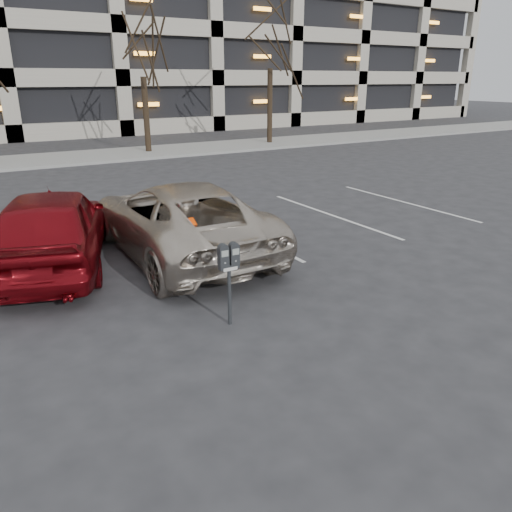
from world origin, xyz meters
TOP-DOWN VIEW (x-y plane):
  - ground at (0.00, 0.00)m, footprint 140.00×140.00m
  - sidewalk at (0.00, 16.00)m, footprint 80.00×4.00m
  - stall_lines at (-1.40, 2.30)m, footprint 16.90×5.20m
  - parking_garage at (12.00, 33.84)m, footprint 52.00×20.00m
  - tree_c at (4.00, 16.00)m, footprint 3.46×3.46m
  - tree_d at (11.00, 16.00)m, footprint 3.88×3.88m
  - parking_meter at (-1.12, -1.85)m, footprint 0.32×0.14m
  - suv_silver at (-0.47, 1.49)m, footprint 2.64×5.50m
  - car_red at (-2.86, 2.03)m, footprint 3.19×4.99m

SIDE VIEW (x-z plane):
  - ground at x=0.00m, z-range 0.00..0.00m
  - stall_lines at x=-1.40m, z-range 0.00..0.01m
  - sidewalk at x=0.00m, z-range 0.00..0.12m
  - suv_silver at x=-0.47m, z-range 0.00..1.51m
  - car_red at x=-2.86m, z-range 0.00..1.58m
  - parking_meter at x=-1.12m, z-range 0.33..1.58m
  - tree_c at x=4.00m, z-range 1.75..9.62m
  - tree_d at x=11.00m, z-range 1.96..10.77m
  - parking_garage at x=12.00m, z-range -0.24..18.76m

